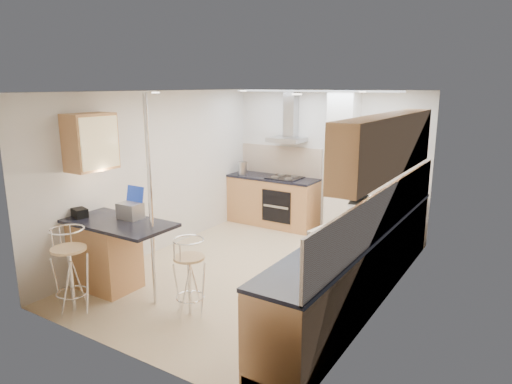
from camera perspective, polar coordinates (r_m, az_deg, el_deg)
The scene contains 16 objects.
ground at distance 6.56m, azimuth 0.03°, elevation -9.94°, with size 4.80×4.80×0.00m, color #D9B590.
room_shell at distance 6.28m, azimuth 4.37°, elevation 3.66°, with size 3.64×4.84×2.51m.
right_counter at distance 5.79m, azimuth 12.86°, elevation -8.61°, with size 0.63×4.40×0.92m.
back_counter at distance 8.59m, azimuth 2.11°, elevation -1.07°, with size 1.70×0.63×0.92m.
peninsula at distance 6.05m, azimuth -16.69°, elevation -7.74°, with size 1.47×0.72×0.94m.
microwave at distance 5.66m, azimuth 13.68°, elevation -2.56°, with size 0.57×0.39×0.32m, color white.
laptop at distance 5.95m, azimuth -15.44°, elevation -2.28°, with size 0.29×0.22×0.20m, color gray.
bag at distance 6.22m, azimuth -21.18°, elevation -2.44°, with size 0.21×0.15×0.11m, color black.
bar_stool_near at distance 5.73m, azimuth -22.17°, elevation -9.01°, with size 0.42×0.42×1.02m, color #DDB377, non-canonical shape.
bar_stool_end at distance 5.33m, azimuth -8.30°, elevation -10.42°, with size 0.37×0.37×0.92m, color #DDB377, non-canonical shape.
jar_a at distance 6.59m, azimuth 16.43°, elevation -1.17°, with size 0.12×0.12×0.17m, color white.
jar_b at distance 6.09m, azimuth 14.37°, elevation -2.36°, with size 0.11×0.11×0.14m, color white.
jar_c at distance 5.50m, azimuth 14.54°, elevation -3.82°, with size 0.14×0.14×0.18m, color #BFBB99.
jar_d at distance 4.58m, azimuth 8.19°, elevation -7.23°, with size 0.10×0.10×0.15m, color white.
bread_bin at distance 4.77m, azimuth 9.42°, elevation -5.93°, with size 0.33×0.42×0.22m, color white.
kettle at distance 8.68m, azimuth -1.69°, elevation 3.00°, with size 0.16×0.16×0.24m, color #A5A7AA.
Camera 1 is at (3.20, -5.11, 2.58)m, focal length 32.00 mm.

